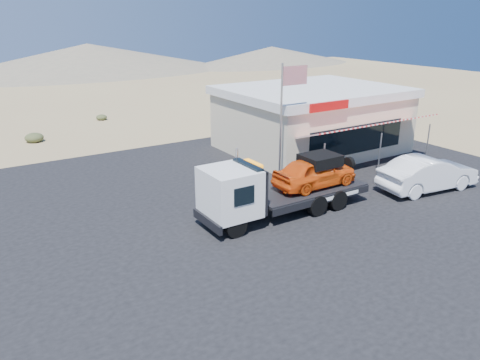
% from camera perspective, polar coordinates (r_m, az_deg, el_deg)
% --- Properties ---
extents(ground, '(120.00, 120.00, 0.00)m').
position_cam_1_polar(ground, '(17.70, 1.26, -7.82)').
color(ground, '#9B8058').
rests_on(ground, ground).
extents(asphalt_lot, '(32.00, 24.00, 0.02)m').
position_cam_1_polar(asphalt_lot, '(20.97, 1.30, -3.27)').
color(asphalt_lot, black).
rests_on(asphalt_lot, ground).
extents(tow_truck, '(7.69, 2.28, 2.57)m').
position_cam_1_polar(tow_truck, '(19.84, 5.18, -0.43)').
color(tow_truck, black).
rests_on(tow_truck, asphalt_lot).
extents(white_sedan, '(5.24, 2.41, 1.67)m').
position_cam_1_polar(white_sedan, '(24.45, 21.94, 0.74)').
color(white_sedan, white).
rests_on(white_sedan, asphalt_lot).
extents(jerky_store, '(10.40, 9.97, 3.90)m').
position_cam_1_polar(jerky_store, '(29.89, 8.68, 7.45)').
color(jerky_store, beige).
rests_on(jerky_store, asphalt_lot).
extents(flagpole, '(1.55, 0.10, 6.00)m').
position_cam_1_polar(flagpole, '(22.69, 5.51, 8.34)').
color(flagpole, '#99999E').
rests_on(flagpole, asphalt_lot).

